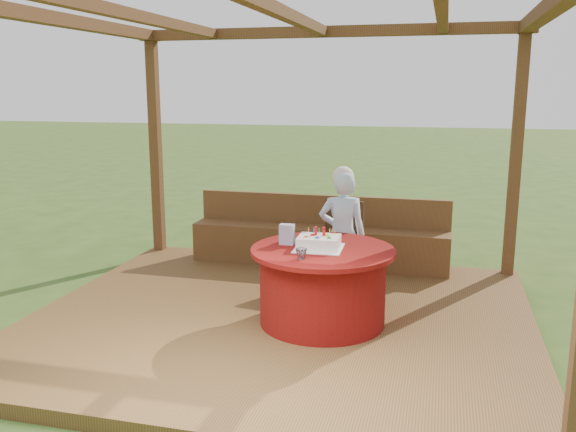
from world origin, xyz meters
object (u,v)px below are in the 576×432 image
object	(u,v)px
birthday_cake	(319,242)
gift_bag	(287,234)
table	(322,285)
chair	(341,239)
drinking_glass	(301,254)
bench	(319,242)
elderly_woman	(342,232)

from	to	relation	value
birthday_cake	gift_bag	size ratio (longest dim) A/B	2.32
table	birthday_cake	distance (m)	0.39
chair	drinking_glass	size ratio (longest dim) A/B	9.19
gift_bag	bench	bearing A→B (deg)	92.60
bench	drinking_glass	bearing A→B (deg)	-82.35
table	drinking_glass	world-z (taller)	drinking_glass
table	elderly_woman	world-z (taller)	elderly_woman
table	birthday_cake	world-z (taller)	birthday_cake
table	chair	bearing A→B (deg)	91.85
bench	drinking_glass	xyz separation A→B (m)	(0.29, -2.16, 0.46)
bench	drinking_glass	size ratio (longest dim) A/B	31.61
bench	chair	size ratio (longest dim) A/B	3.44
birthday_cake	drinking_glass	size ratio (longest dim) A/B	4.45
drinking_glass	birthday_cake	bearing A→B (deg)	79.24
table	drinking_glass	bearing A→B (deg)	-105.73
bench	table	xyz separation A→B (m)	(0.40, -1.79, 0.08)
bench	elderly_woman	bearing A→B (deg)	-67.16
bench	chair	xyz separation A→B (m)	(0.36, -0.62, 0.22)
elderly_woman	drinking_glass	distance (m)	1.12
bench	birthday_cake	world-z (taller)	birthday_cake
chair	birthday_cake	xyz separation A→B (m)	(0.00, -1.17, 0.25)
table	chair	size ratio (longest dim) A/B	1.44
gift_bag	drinking_glass	world-z (taller)	gift_bag
gift_bag	drinking_glass	size ratio (longest dim) A/B	1.92
bench	table	world-z (taller)	bench
chair	gift_bag	xyz separation A→B (m)	(-0.30, -1.11, 0.29)
elderly_woman	bench	bearing A→B (deg)	112.84
table	gift_bag	distance (m)	0.55
elderly_woman	drinking_glass	world-z (taller)	elderly_woman
gift_bag	drinking_glass	xyz separation A→B (m)	(0.23, -0.44, -0.05)
table	bench	bearing A→B (deg)	102.48
table	chair	distance (m)	1.18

